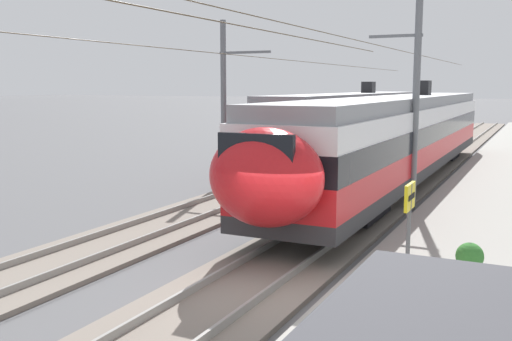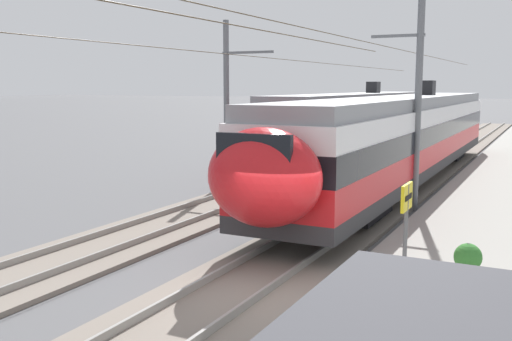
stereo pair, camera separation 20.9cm
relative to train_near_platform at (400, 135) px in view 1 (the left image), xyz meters
name	(u,v)px [view 1 (the left image)]	position (x,y,z in m)	size (l,w,h in m)	color
ground_plane	(286,298)	(-14.57, -1.00, -2.23)	(400.00, 400.00, 0.00)	#565659
track_near	(243,288)	(-14.57, 0.00, -2.16)	(120.00, 3.00, 0.28)	slate
track_far	(72,259)	(-14.57, 4.76, -2.16)	(120.00, 3.00, 0.28)	slate
train_near_platform	(400,135)	(0.00, 0.00, 0.00)	(28.44, 3.00, 4.27)	#2D2D30
train_far_track	(349,122)	(8.08, 4.76, -0.01)	(23.81, 2.95, 4.27)	#2D2D30
catenary_mast_mid	(413,91)	(-4.71, -1.41, 1.89)	(46.75, 1.82, 7.89)	slate
catenary_mast_far_side	(227,99)	(-3.23, 6.62, 1.50)	(46.75, 2.34, 7.01)	slate
platform_sign	(409,214)	(-14.18, -3.33, -0.32)	(0.70, 0.08, 2.20)	#59595B
potted_plant_platform_edge	(470,259)	(-12.82, -4.31, -1.44)	(0.56, 0.56, 0.84)	brown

